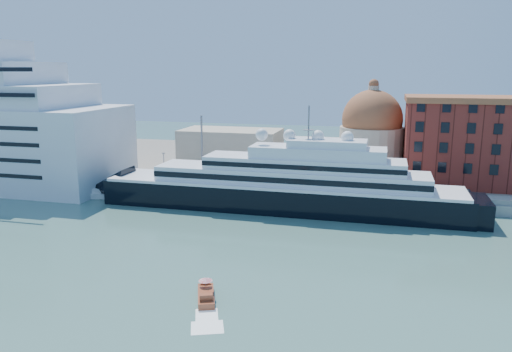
# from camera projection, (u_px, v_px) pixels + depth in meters

# --- Properties ---
(ground) EXTENTS (400.00, 400.00, 0.00)m
(ground) POSITION_uv_depth(u_px,v_px,m) (241.00, 240.00, 95.55)
(ground) COLOR #39635B
(ground) RESTS_ON ground
(quay) EXTENTS (180.00, 10.00, 2.50)m
(quay) POSITION_uv_depth(u_px,v_px,m) (278.00, 192.00, 127.46)
(quay) COLOR gray
(quay) RESTS_ON ground
(land) EXTENTS (260.00, 72.00, 2.00)m
(land) POSITION_uv_depth(u_px,v_px,m) (304.00, 164.00, 166.30)
(land) COLOR slate
(land) RESTS_ON ground
(quay_fence) EXTENTS (180.00, 0.10, 1.20)m
(quay_fence) POSITION_uv_depth(u_px,v_px,m) (274.00, 189.00, 122.81)
(quay_fence) COLOR slate
(quay_fence) RESTS_ON quay
(superyacht) EXTENTS (94.64, 13.12, 28.28)m
(superyacht) POSITION_uv_depth(u_px,v_px,m) (269.00, 188.00, 116.24)
(superyacht) COLOR black
(superyacht) RESTS_ON ground
(service_barge) EXTENTS (12.19, 7.38, 2.60)m
(service_barge) POSITION_uv_depth(u_px,v_px,m) (88.00, 195.00, 126.83)
(service_barge) COLOR white
(service_barge) RESTS_ON ground
(water_taxi) EXTENTS (4.60, 7.19, 3.25)m
(water_taxi) POSITION_uv_depth(u_px,v_px,m) (206.00, 295.00, 70.55)
(water_taxi) COLOR brown
(water_taxi) RESTS_ON ground
(warehouse) EXTENTS (43.00, 19.00, 23.25)m
(warehouse) POSITION_uv_depth(u_px,v_px,m) (489.00, 141.00, 129.04)
(warehouse) COLOR maroon
(warehouse) RESTS_ON land
(church) EXTENTS (66.00, 18.00, 25.50)m
(church) POSITION_uv_depth(u_px,v_px,m) (316.00, 143.00, 146.29)
(church) COLOR beige
(church) RESTS_ON land
(lamp_posts) EXTENTS (120.80, 2.40, 18.00)m
(lamp_posts) POSITION_uv_depth(u_px,v_px,m) (228.00, 158.00, 127.14)
(lamp_posts) COLOR slate
(lamp_posts) RESTS_ON quay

